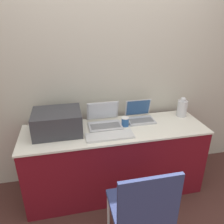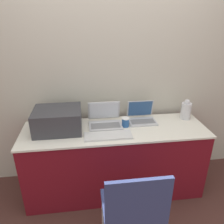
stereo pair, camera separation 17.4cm
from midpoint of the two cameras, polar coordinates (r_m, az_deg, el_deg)
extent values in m
plane|color=#472823|center=(2.54, 0.19, -23.37)|extent=(14.00, 14.00, 0.00)
cube|color=#B7B2A3|center=(2.45, -3.24, 10.48)|extent=(8.00, 0.05, 2.60)
cube|color=maroon|center=(2.49, -1.26, -12.62)|extent=(1.90, 0.57, 0.77)
cube|color=silver|center=(2.28, -1.35, -4.63)|extent=(1.92, 0.59, 0.02)
cube|color=#333338|center=(2.25, -16.25, -2.55)|extent=(0.47, 0.38, 0.23)
cube|color=#51565B|center=(2.17, -16.58, -0.79)|extent=(0.38, 0.29, 0.04)
cube|color=#B7B7BC|center=(2.31, -3.93, -3.74)|extent=(0.35, 0.23, 0.02)
cube|color=slate|center=(2.29, -3.89, -3.64)|extent=(0.31, 0.12, 0.00)
cube|color=#B7B7BC|center=(2.39, -4.55, 0.33)|extent=(0.35, 0.07, 0.22)
cube|color=silver|center=(2.38, -4.52, 0.31)|extent=(0.31, 0.06, 0.20)
cube|color=#B7B7BC|center=(2.43, 5.57, -2.31)|extent=(0.30, 0.20, 0.02)
cube|color=slate|center=(2.42, 5.65, -2.19)|extent=(0.26, 0.11, 0.00)
cube|color=#B7B7BC|center=(2.50, 4.80, 1.14)|extent=(0.30, 0.05, 0.20)
cube|color=#2D5184|center=(2.49, 4.85, 1.10)|extent=(0.27, 0.04, 0.18)
cube|color=silver|center=(2.13, -2.95, -6.30)|extent=(0.47, 0.16, 0.02)
cylinder|color=#285699|center=(2.31, 1.30, -2.67)|extent=(0.08, 0.08, 0.09)
cylinder|color=white|center=(2.29, 1.31, -1.57)|extent=(0.08, 0.08, 0.01)
cylinder|color=silver|center=(2.63, 16.04, 0.88)|extent=(0.11, 0.11, 0.19)
sphere|color=silver|center=(2.59, 16.31, 3.07)|extent=(0.06, 0.06, 0.06)
cube|color=navy|center=(1.92, 4.12, -23.35)|extent=(0.45, 0.43, 0.04)
cube|color=navy|center=(1.62, 6.51, -22.65)|extent=(0.45, 0.03, 0.44)
cylinder|color=silver|center=(2.20, -3.44, -24.76)|extent=(0.02, 0.02, 0.44)
cylinder|color=silver|center=(2.27, 7.92, -22.88)|extent=(0.02, 0.02, 0.44)
camera|label=1|loc=(0.09, -92.25, -1.00)|focal=35.00mm
camera|label=2|loc=(0.09, 87.75, 1.00)|focal=35.00mm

